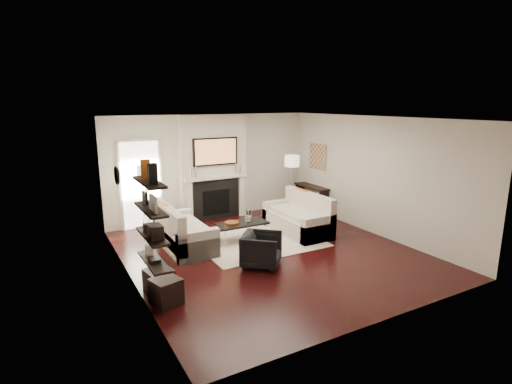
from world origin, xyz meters
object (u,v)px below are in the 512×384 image
coffee_table (242,223)px  ottoman_near (159,282)px  loveseat_left_base (185,238)px  armchair (262,248)px  lamp_right_shade (292,161)px  lamp_left_shade (146,173)px  loveseat_right_base (297,224)px

coffee_table → ottoman_near: bearing=-145.7°
loveseat_left_base → armchair: (0.93, -1.63, 0.14)m
coffee_table → ottoman_near: coffee_table is taller
loveseat_left_base → armchair: 1.88m
loveseat_left_base → coffee_table: bearing=-10.0°
coffee_table → loveseat_left_base: bearing=170.0°
coffee_table → ottoman_near: (-2.30, -1.57, -0.20)m
lamp_right_shade → loveseat_left_base: bearing=-161.6°
lamp_right_shade → ottoman_near: bearing=-146.9°
lamp_left_shade → ottoman_near: 3.34m
lamp_left_shade → armchair: bearing=-64.7°
loveseat_right_base → coffee_table: same height
armchair → lamp_right_shade: lamp_right_shade is taller
coffee_table → ottoman_near: 2.79m
loveseat_left_base → lamp_right_shade: 3.86m
loveseat_left_base → lamp_left_shade: size_ratio=4.50×
loveseat_left_base → coffee_table: size_ratio=1.64×
coffee_table → lamp_left_shade: 2.47m
ottoman_near → loveseat_left_base: bearing=59.6°
loveseat_right_base → ottoman_near: (-3.69, -1.46, -0.01)m
lamp_right_shade → loveseat_right_base: bearing=-119.2°
armchair → lamp_right_shade: (2.54, 2.79, 1.10)m
loveseat_right_base → coffee_table: (-1.40, 0.11, 0.19)m
ottoman_near → coffee_table: bearing=34.3°
ottoman_near → armchair: bearing=4.6°
armchair → lamp_left_shade: 3.37m
coffee_table → armchair: bearing=-102.5°
lamp_right_shade → armchair: bearing=-132.3°
lamp_right_shade → ottoman_near: 5.54m
lamp_left_shade → ottoman_near: (-0.62, -3.04, -1.25)m
loveseat_left_base → armchair: bearing=-60.1°
loveseat_left_base → ottoman_near: loveseat_left_base is taller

